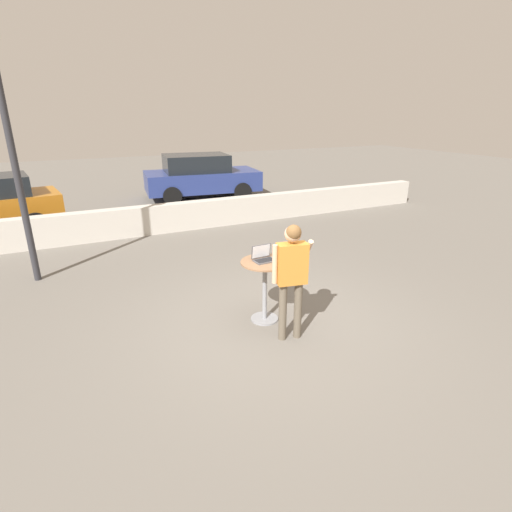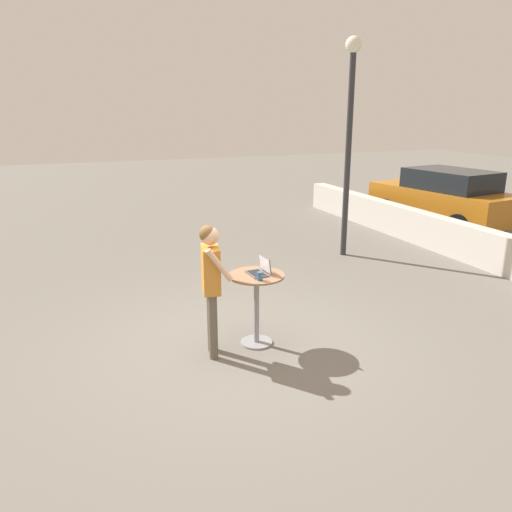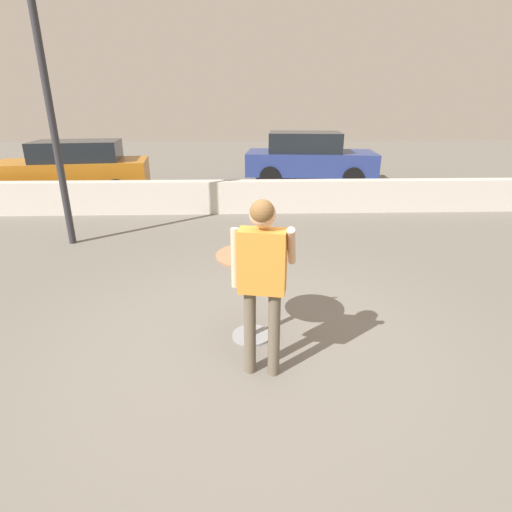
{
  "view_description": "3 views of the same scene",
  "coord_description": "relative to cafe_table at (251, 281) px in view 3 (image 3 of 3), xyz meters",
  "views": [
    {
      "loc": [
        -2.55,
        -4.65,
        3.04
      ],
      "look_at": [
        -0.16,
        0.28,
        1.04
      ],
      "focal_mm": 28.0,
      "sensor_mm": 36.0,
      "label": 1
    },
    {
      "loc": [
        5.54,
        -2.03,
        2.99
      ],
      "look_at": [
        0.09,
        0.16,
        1.25
      ],
      "focal_mm": 35.0,
      "sensor_mm": 36.0,
      "label": 2
    },
    {
      "loc": [
        -0.13,
        -3.56,
        2.38
      ],
      "look_at": [
        0.0,
        0.15,
        0.97
      ],
      "focal_mm": 28.0,
      "sensor_mm": 36.0,
      "label": 3
    }
  ],
  "objects": [
    {
      "name": "ground_plane",
      "position": [
        0.04,
        -0.22,
        -0.66
      ],
      "size": [
        50.0,
        50.0,
        0.0
      ],
      "primitive_type": "plane",
      "color": "slate"
    },
    {
      "name": "pavement_kerb",
      "position": [
        0.04,
        5.39,
        -0.29
      ],
      "size": [
        16.45,
        0.35,
        0.74
      ],
      "color": "beige",
      "rests_on": "ground_plane"
    },
    {
      "name": "street_lamp",
      "position": [
        -3.2,
        3.27,
        2.12
      ],
      "size": [
        0.32,
        0.32,
        4.31
      ],
      "color": "#2D2D33",
      "rests_on": "ground_plane"
    },
    {
      "name": "parked_car_near_street",
      "position": [
        2.08,
        9.2,
        0.13
      ],
      "size": [
        4.22,
        2.37,
        1.57
      ],
      "color": "navy",
      "rests_on": "ground_plane"
    },
    {
      "name": "laptop",
      "position": [
        -0.0,
        0.05,
        0.35
      ],
      "size": [
        0.33,
        0.25,
        0.23
      ],
      "color": "#515156",
      "rests_on": "cafe_table"
    },
    {
      "name": "standing_person",
      "position": [
        0.08,
        -0.63,
        0.4
      ],
      "size": [
        0.58,
        0.33,
        1.67
      ],
      "color": "brown",
      "rests_on": "ground_plane"
    },
    {
      "name": "coffee_mug",
      "position": [
        0.22,
        -0.05,
        0.35
      ],
      "size": [
        0.11,
        0.07,
        0.11
      ],
      "color": "#336084",
      "rests_on": "cafe_table"
    },
    {
      "name": "cafe_table",
      "position": [
        0.0,
        0.0,
        0.0
      ],
      "size": [
        0.72,
        0.72,
        0.96
      ],
      "color": "gray",
      "rests_on": "ground_plane"
    },
    {
      "name": "parked_car_further_down",
      "position": [
        -4.51,
        7.06,
        0.1
      ],
      "size": [
        4.02,
        2.14,
        1.5
      ],
      "color": "#B76B19",
      "rests_on": "ground_plane"
    }
  ]
}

